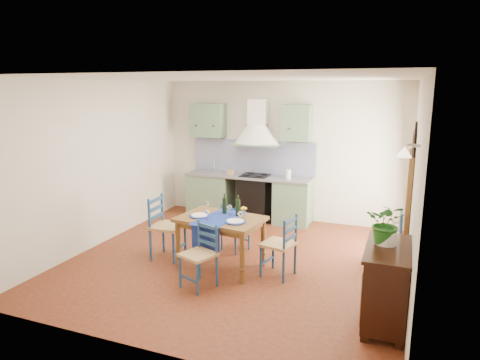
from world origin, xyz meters
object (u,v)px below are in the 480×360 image
potted_plant (387,223)px  chair_near (200,255)px  sideboard (386,283)px  dining_table (221,223)px

potted_plant → chair_near: bearing=179.8°
chair_near → sideboard: 2.40m
dining_table → sideboard: size_ratio=1.26×
sideboard → chair_near: bearing=177.6°
dining_table → chair_near: size_ratio=1.50×
chair_near → potted_plant: bearing=-0.2°
dining_table → potted_plant: size_ratio=2.73×
sideboard → potted_plant: size_ratio=2.17×
dining_table → chair_near: (-0.01, -0.69, -0.24)m
chair_near → potted_plant: 2.46m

